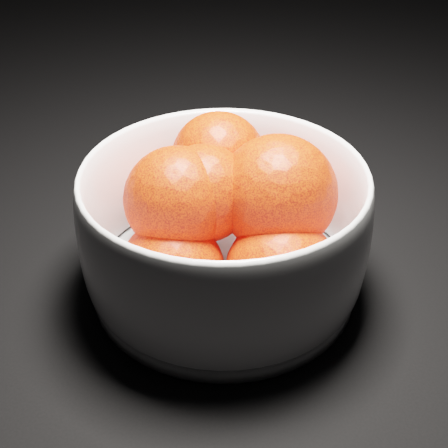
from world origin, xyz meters
name	(u,v)px	position (x,y,z in m)	size (l,w,h in m)	color
ground	(330,124)	(0.00, 0.00, 0.00)	(3.00, 3.00, 0.00)	black
bowl	(224,230)	(-0.24, -0.25, 0.06)	(0.24, 0.24, 0.12)	silver
orange_pile	(226,214)	(-0.24, -0.25, 0.08)	(0.19, 0.20, 0.14)	#F7280B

